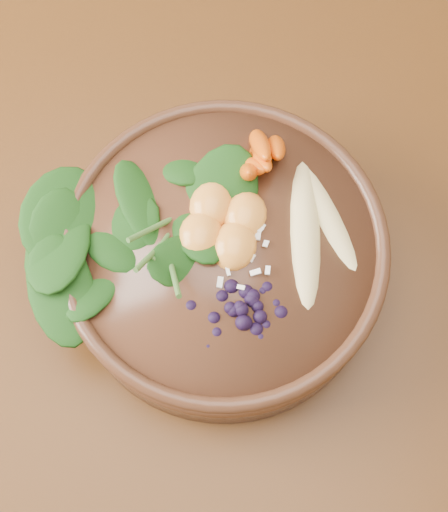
% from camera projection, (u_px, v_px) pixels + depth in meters
% --- Properties ---
extents(ground, '(4.00, 4.00, 0.00)m').
position_uv_depth(ground, '(210.00, 332.00, 1.54)').
color(ground, '#381E0F').
rests_on(ground, ground).
extents(dining_table, '(1.60, 0.90, 0.75)m').
position_uv_depth(dining_table, '(200.00, 209.00, 0.92)').
color(dining_table, '#331C0C').
rests_on(dining_table, ground).
extents(stoneware_bowl, '(0.43, 0.43, 0.09)m').
position_uv_depth(stoneware_bowl, '(224.00, 259.00, 0.75)').
color(stoneware_bowl, '#502D1B').
rests_on(stoneware_bowl, dining_table).
extents(kale_heap, '(0.27, 0.26, 0.05)m').
position_uv_depth(kale_heap, '(161.00, 180.00, 0.70)').
color(kale_heap, '#1A4413').
rests_on(kale_heap, stoneware_bowl).
extents(carrot_cluster, '(0.09, 0.09, 0.09)m').
position_uv_depth(carrot_cluster, '(268.00, 134.00, 0.70)').
color(carrot_cluster, '#DB5609').
rests_on(carrot_cluster, stoneware_bowl).
extents(banana_halves, '(0.12, 0.19, 0.03)m').
position_uv_depth(banana_halves, '(318.00, 218.00, 0.70)').
color(banana_halves, '#E0CC84').
rests_on(banana_halves, stoneware_bowl).
extents(mandarin_cluster, '(0.13, 0.13, 0.04)m').
position_uv_depth(mandarin_cluster, '(223.00, 218.00, 0.70)').
color(mandarin_cluster, orange).
rests_on(mandarin_cluster, stoneware_bowl).
extents(blueberry_pile, '(0.18, 0.16, 0.05)m').
position_uv_depth(blueberry_pile, '(240.00, 302.00, 0.66)').
color(blueberry_pile, black).
rests_on(blueberry_pile, stoneware_bowl).
extents(coconut_flakes, '(0.13, 0.11, 0.01)m').
position_uv_depth(coconut_flakes, '(230.00, 264.00, 0.70)').
color(coconut_flakes, white).
rests_on(coconut_flakes, stoneware_bowl).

